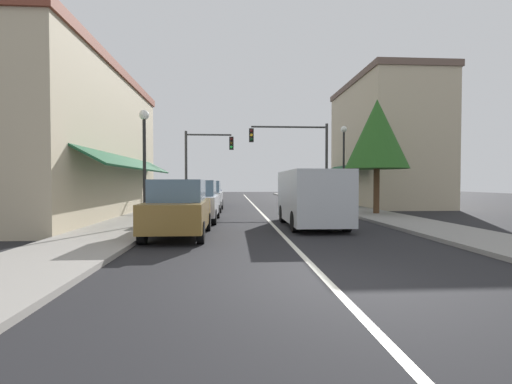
% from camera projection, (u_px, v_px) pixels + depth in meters
% --- Properties ---
extents(ground_plane, '(80.00, 80.00, 0.00)m').
position_uv_depth(ground_plane, '(257.00, 208.00, 24.14)').
color(ground_plane, black).
extents(sidewalk_left, '(2.60, 56.00, 0.12)m').
position_uv_depth(sidewalk_left, '(171.00, 208.00, 23.78)').
color(sidewalk_left, gray).
rests_on(sidewalk_left, ground).
extents(sidewalk_right, '(2.60, 56.00, 0.12)m').
position_uv_depth(sidewalk_right, '(340.00, 207.00, 24.49)').
color(sidewalk_right, gray).
rests_on(sidewalk_right, ground).
extents(lane_center_stripe, '(0.14, 52.00, 0.01)m').
position_uv_depth(lane_center_stripe, '(257.00, 208.00, 24.14)').
color(lane_center_stripe, silver).
rests_on(lane_center_stripe, ground).
extents(storefront_left_block, '(7.18, 14.20, 7.05)m').
position_uv_depth(storefront_left_block, '(58.00, 143.00, 17.42)').
color(storefront_left_block, '#BCAD8E').
rests_on(storefront_left_block, ground).
extents(storefront_right_block, '(6.30, 10.20, 8.86)m').
position_uv_depth(storefront_right_block, '(384.00, 144.00, 26.62)').
color(storefront_right_block, '#BCAD8E').
rests_on(storefront_right_block, ground).
extents(parked_car_nearest_left, '(1.80, 4.11, 1.77)m').
position_uv_depth(parked_car_nearest_left, '(179.00, 208.00, 11.48)').
color(parked_car_nearest_left, brown).
rests_on(parked_car_nearest_left, ground).
extents(parked_car_second_left, '(1.83, 4.12, 1.77)m').
position_uv_depth(parked_car_second_left, '(197.00, 201.00, 15.98)').
color(parked_car_second_left, silver).
rests_on(parked_car_second_left, ground).
extents(parked_car_third_left, '(1.82, 4.12, 1.77)m').
position_uv_depth(parked_car_third_left, '(207.00, 196.00, 21.66)').
color(parked_car_third_left, '#B7BABF').
rests_on(parked_car_third_left, ground).
extents(parked_car_far_left, '(1.80, 4.11, 1.77)m').
position_uv_depth(parked_car_far_left, '(209.00, 193.00, 26.56)').
color(parked_car_far_left, navy).
rests_on(parked_car_far_left, ground).
extents(van_in_lane, '(2.03, 5.19, 2.12)m').
position_uv_depth(van_in_lane, '(311.00, 196.00, 14.15)').
color(van_in_lane, '#B2B7BC').
rests_on(van_in_lane, ground).
extents(traffic_signal_mast_arm, '(5.36, 0.50, 5.65)m').
position_uv_depth(traffic_signal_mast_arm, '(300.00, 150.00, 25.00)').
color(traffic_signal_mast_arm, '#333333').
rests_on(traffic_signal_mast_arm, ground).
extents(traffic_signal_left_corner, '(3.40, 0.50, 5.25)m').
position_uv_depth(traffic_signal_left_corner, '(203.00, 156.00, 25.92)').
color(traffic_signal_left_corner, '#333333').
rests_on(traffic_signal_left_corner, ground).
extents(street_lamp_left_near, '(0.36, 0.36, 4.33)m').
position_uv_depth(street_lamp_left_near, '(144.00, 148.00, 13.61)').
color(street_lamp_left_near, black).
rests_on(street_lamp_left_near, ground).
extents(street_lamp_right_mid, '(0.36, 0.36, 4.95)m').
position_uv_depth(street_lamp_right_mid, '(344.00, 154.00, 21.63)').
color(street_lamp_right_mid, black).
rests_on(street_lamp_right_mid, ground).
extents(tree_right_near, '(3.17, 3.17, 5.85)m').
position_uv_depth(tree_right_near, '(377.00, 134.00, 18.68)').
color(tree_right_near, '#4C331E').
rests_on(tree_right_near, ground).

